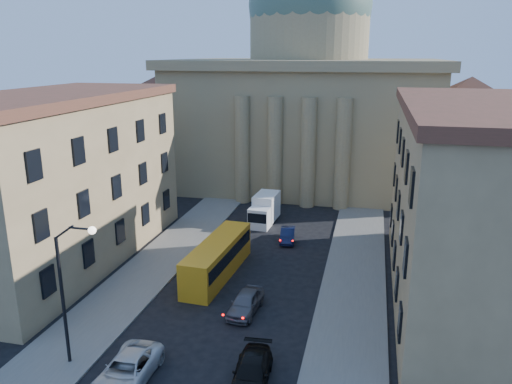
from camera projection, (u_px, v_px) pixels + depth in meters
The scene contains 12 objects.
sidewalk_left at pixel (132, 286), 39.31m from camera, with size 5.00×60.00×0.15m, color #635F5A.
sidewalk_right at pixel (351, 311), 35.55m from camera, with size 5.00×60.00×0.15m, color #635F5A.
church at pixel (307, 97), 69.38m from camera, with size 68.02×28.76×36.60m.
building_left at pixel (57, 178), 42.96m from camera, with size 11.60×26.60×14.70m.
building_right at pixel (480, 205), 35.44m from camera, with size 11.60×26.60×14.70m.
street_lamp at pixel (69, 283), 28.19m from camera, with size 2.62×0.44×8.83m.
car_left_mid at pixel (127, 371), 27.78m from camera, with size 2.53×5.49×1.53m, color silver.
car_right_mid at pixel (252, 372), 27.72m from camera, with size 1.99×4.91×1.42m, color black.
car_right_far at pixel (246, 302), 35.40m from camera, with size 1.79×4.44×1.51m, color #545459.
car_right_distant at pixel (288, 235), 48.84m from camera, with size 1.35×3.88×1.28m, color #0E1432.
city_bus at pixel (218, 257), 41.14m from camera, with size 3.03×10.63×2.96m.
box_truck at pixel (264, 210), 53.98m from camera, with size 2.52×5.66×3.04m.
Camera 1 is at (9.25, -14.65, 17.84)m, focal length 35.00 mm.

